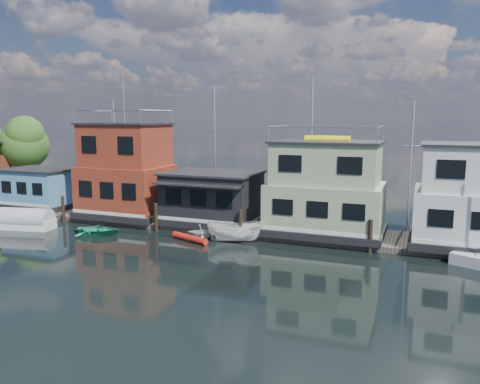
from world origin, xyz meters
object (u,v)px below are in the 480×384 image
at_px(motorboat, 235,231).
at_px(red_kayak, 190,238).
at_px(houseboat_green, 326,190).
at_px(tarp_runabout, 26,221).
at_px(houseboat_blue, 41,188).
at_px(houseboat_red, 127,172).
at_px(dinghy_white, 201,231).
at_px(houseboat_dark, 212,198).
at_px(dinghy_teal, 97,230).

distance_m(motorboat, red_kayak, 3.24).
xyz_separation_m(houseboat_green, tarp_runabout, (-22.53, -5.84, -2.89)).
bearing_deg(motorboat, red_kayak, 100.25).
relative_size(houseboat_blue, houseboat_green, 0.76).
distance_m(houseboat_red, red_kayak, 10.23).
relative_size(houseboat_red, houseboat_green, 1.41).
relative_size(houseboat_red, dinghy_white, 5.64).
relative_size(houseboat_blue, tarp_runabout, 1.39).
xyz_separation_m(motorboat, tarp_runabout, (-16.88, -2.28, -0.12)).
relative_size(houseboat_dark, tarp_runabout, 1.60).
relative_size(houseboat_blue, houseboat_red, 0.54).
relative_size(houseboat_blue, dinghy_teal, 1.89).
xyz_separation_m(red_kayak, dinghy_teal, (-7.36, -0.81, 0.11)).
distance_m(houseboat_dark, red_kayak, 5.03).
bearing_deg(red_kayak, dinghy_white, 84.35).
height_order(houseboat_dark, houseboat_green, houseboat_green).
xyz_separation_m(houseboat_blue, houseboat_red, (9.50, 0.00, 1.90)).
distance_m(red_kayak, tarp_runabout, 13.90).
relative_size(houseboat_blue, motorboat, 1.58).
relative_size(houseboat_dark, dinghy_white, 3.52).
height_order(houseboat_blue, houseboat_red, houseboat_red).
height_order(houseboat_blue, tarp_runabout, houseboat_blue).
bearing_deg(houseboat_green, houseboat_blue, -180.00).
bearing_deg(dinghy_white, red_kayak, 130.25).
distance_m(houseboat_blue, houseboat_dark, 17.50).
bearing_deg(red_kayak, motorboat, 38.12).
height_order(houseboat_red, tarp_runabout, houseboat_red).
bearing_deg(dinghy_white, houseboat_red, 43.79).
distance_m(houseboat_dark, dinghy_teal, 9.08).
relative_size(houseboat_green, dinghy_teal, 2.48).
relative_size(motorboat, dinghy_teal, 1.20).
bearing_deg(tarp_runabout, houseboat_green, 2.79).
height_order(houseboat_green, dinghy_white, houseboat_green).
bearing_deg(houseboat_dark, houseboat_blue, 179.94).
height_order(houseboat_red, houseboat_green, houseboat_red).
xyz_separation_m(houseboat_red, tarp_runabout, (-5.53, -5.84, -3.44)).
xyz_separation_m(houseboat_blue, houseboat_green, (26.50, 0.00, 1.34)).
relative_size(red_kayak, tarp_runabout, 0.70).
height_order(red_kayak, tarp_runabout, tarp_runabout).
xyz_separation_m(dinghy_white, dinghy_teal, (-7.82, -1.76, -0.20)).
relative_size(houseboat_green, dinghy_white, 3.99).
distance_m(houseboat_dark, houseboat_green, 9.07).
xyz_separation_m(houseboat_green, dinghy_teal, (-16.05, -5.35, -3.20)).
distance_m(houseboat_green, red_kayak, 10.35).
relative_size(motorboat, tarp_runabout, 0.88).
xyz_separation_m(houseboat_dark, tarp_runabout, (-13.53, -5.82, -1.76)).
bearing_deg(motorboat, dinghy_teal, 92.09).
height_order(houseboat_blue, dinghy_teal, houseboat_blue).
bearing_deg(houseboat_dark, tarp_runabout, -156.73).
height_order(tarp_runabout, dinghy_teal, tarp_runabout).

